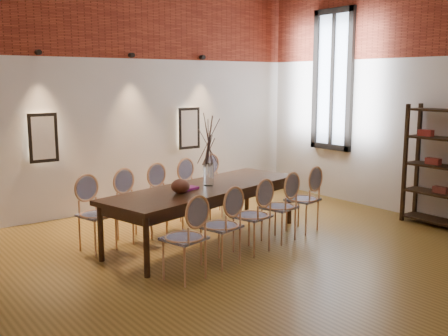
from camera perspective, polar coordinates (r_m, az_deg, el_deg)
floor at (r=6.22m, az=3.74°, el=-10.80°), size 7.00×7.00×0.02m
wall_back at (r=8.83m, az=-11.48°, el=8.38°), size 7.00×0.10×4.00m
wall_right at (r=8.59m, az=22.32°, el=7.83°), size 0.10×7.00×4.00m
brick_band_back at (r=8.83m, az=-11.56°, el=16.51°), size 7.00×0.02×1.50m
brick_band_right at (r=8.60m, az=22.62°, el=16.18°), size 0.02×7.00×1.50m
niche_left at (r=8.30m, az=-19.14°, el=3.13°), size 0.36×0.06×0.66m
niche_right at (r=9.42m, az=-3.91°, el=4.34°), size 0.36×0.06×0.66m
spot_fixture_left at (r=8.23m, az=-19.56°, el=11.78°), size 0.08×0.10×0.08m
spot_fixture_mid at (r=8.81m, az=-10.03°, el=12.00°), size 0.08×0.10×0.08m
spot_fixture_right at (r=9.53m, az=-2.36°, el=11.94°), size 0.08×0.10×0.08m
window_glass at (r=9.70m, az=11.79°, el=9.34°), size 0.02×0.78×2.38m
window_frame at (r=9.69m, az=11.72°, el=9.35°), size 0.08×0.90×2.50m
window_mullion at (r=9.69m, az=11.72°, el=9.35°), size 0.06×0.06×2.40m
dining_table at (r=7.10m, az=-1.95°, el=-4.95°), size 3.17×1.63×0.75m
chair_near_a at (r=5.72m, az=-4.35°, el=-7.59°), size 0.53×0.53×0.94m
chair_near_b at (r=6.15m, az=-0.39°, el=-6.33°), size 0.53×0.53×0.94m
chair_near_c at (r=6.61m, az=3.03°, el=-5.22°), size 0.53×0.53×0.94m
chair_near_d at (r=7.09m, az=5.98°, el=-4.24°), size 0.53×0.53×0.94m
chair_near_e at (r=7.58m, az=8.55°, el=-3.37°), size 0.53×0.53×0.94m
chair_far_a at (r=6.84m, az=-13.64°, el=-4.96°), size 0.53×0.53×0.94m
chair_far_b at (r=7.20m, az=-9.76°, el=-4.09°), size 0.53×0.53×0.94m
chair_far_c at (r=7.60m, az=-6.28°, el=-3.30°), size 0.53×0.53×0.94m
chair_far_d at (r=8.02m, az=-3.15°, el=-2.57°), size 0.53×0.53×0.94m
chair_far_e at (r=8.46m, az=-0.35°, el=-1.91°), size 0.53×0.53×0.94m
vase at (r=7.03m, az=-1.69°, el=-0.72°), size 0.14×0.14×0.30m
dried_branches at (r=6.96m, az=-1.70°, el=2.93°), size 0.50×0.50×0.70m
bowl at (r=6.58m, az=-4.76°, el=-1.98°), size 0.24×0.24×0.18m
book at (r=6.82m, az=-3.99°, el=-2.21°), size 0.29×0.23×0.03m
shelving_rack at (r=8.33m, az=22.37°, el=0.18°), size 0.40×1.01×1.80m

